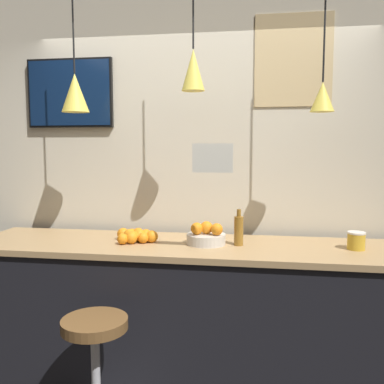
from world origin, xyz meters
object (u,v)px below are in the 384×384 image
object	(u,v)px
bar_stool	(96,361)
spread_jar	(356,241)
fruit_bowl	(206,236)
juice_bottle	(239,230)
mounted_tv	(70,93)

from	to	relation	value
bar_stool	spread_jar	distance (m)	1.73
spread_jar	fruit_bowl	bearing A→B (deg)	-179.74
juice_bottle	spread_jar	size ratio (longest dim) A/B	2.13
bar_stool	mounted_tv	xyz separation A→B (m)	(-0.59, 1.06, 1.59)
juice_bottle	mounted_tv	xyz separation A→B (m)	(-1.34, 0.40, 0.96)
fruit_bowl	juice_bottle	world-z (taller)	juice_bottle
fruit_bowl	mounted_tv	distance (m)	1.56
juice_bottle	mounted_tv	bearing A→B (deg)	163.14
fruit_bowl	spread_jar	size ratio (longest dim) A/B	2.31
fruit_bowl	juice_bottle	distance (m)	0.22
fruit_bowl	mounted_tv	xyz separation A→B (m)	(-1.12, 0.41, 1.01)
fruit_bowl	mounted_tv	size ratio (longest dim) A/B	0.38
juice_bottle	bar_stool	bearing A→B (deg)	-138.89
mounted_tv	bar_stool	bearing A→B (deg)	-60.83
fruit_bowl	mounted_tv	bearing A→B (deg)	159.96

